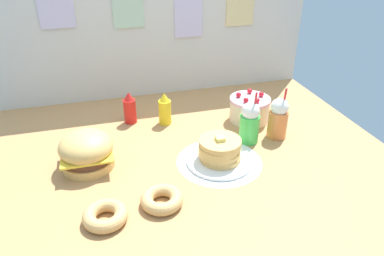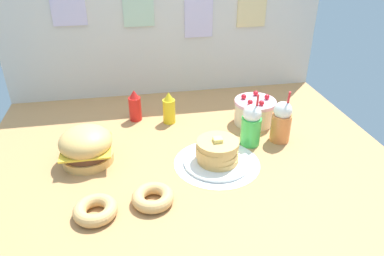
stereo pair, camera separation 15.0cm
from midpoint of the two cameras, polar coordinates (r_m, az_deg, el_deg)
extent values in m
cube|color=#B27F4C|center=(1.93, -2.27, -5.38)|extent=(2.21, 1.86, 0.02)
cube|color=beige|center=(2.58, -7.45, 14.91)|extent=(2.21, 0.03, 0.92)
cube|color=silver|center=(2.51, -22.33, 16.80)|extent=(0.22, 0.01, 0.22)
cube|color=#B2D1B2|center=(2.51, -11.85, 18.06)|extent=(0.20, 0.01, 0.25)
cube|color=silver|center=(2.59, -2.30, 16.83)|extent=(0.20, 0.01, 0.25)
cube|color=beige|center=(2.69, 5.94, 18.03)|extent=(0.21, 0.01, 0.22)
cylinder|color=white|center=(1.91, 2.07, -5.37)|extent=(0.45, 0.45, 0.00)
cylinder|color=#DBA859|center=(1.97, -18.13, -5.23)|extent=(0.27, 0.27, 0.05)
cylinder|color=#59331E|center=(1.94, -18.31, -4.23)|extent=(0.24, 0.24, 0.04)
cube|color=yellow|center=(1.93, -18.42, -3.66)|extent=(0.25, 0.25, 0.01)
ellipsoid|color=#E5B260|center=(1.92, -18.57, -2.85)|extent=(0.27, 0.27, 0.15)
cylinder|color=white|center=(1.91, 2.08, -5.13)|extent=(0.35, 0.35, 0.02)
cylinder|color=#E0AD5B|center=(1.90, 2.22, -4.59)|extent=(0.22, 0.22, 0.03)
cylinder|color=#E0AD5B|center=(1.88, 2.04, -3.82)|extent=(0.22, 0.22, 0.03)
cylinder|color=#E0AD5B|center=(1.86, 1.96, -3.15)|extent=(0.21, 0.21, 0.03)
cylinder|color=#E0AD5B|center=(1.85, 2.16, -2.31)|extent=(0.22, 0.22, 0.03)
cube|color=#F7E072|center=(1.84, 2.15, -1.72)|extent=(0.05, 0.05, 0.02)
cylinder|color=beige|center=(2.31, 7.19, 2.69)|extent=(0.25, 0.25, 0.13)
cylinder|color=#F2B2C6|center=(2.27, 7.31, 4.42)|extent=(0.26, 0.26, 0.02)
sphere|color=red|center=(2.29, 9.04, 5.24)|extent=(0.03, 0.03, 0.03)
sphere|color=red|center=(2.33, 7.26, 5.77)|extent=(0.03, 0.03, 0.03)
sphere|color=red|center=(2.27, 5.49, 5.21)|extent=(0.03, 0.03, 0.03)
sphere|color=red|center=(2.20, 6.58, 4.36)|extent=(0.03, 0.03, 0.03)
sphere|color=red|center=(2.20, 8.31, 4.30)|extent=(0.03, 0.03, 0.03)
cylinder|color=red|center=(2.31, -11.59, 2.59)|extent=(0.08, 0.08, 0.15)
cone|color=red|center=(2.26, -11.84, 4.91)|extent=(0.06, 0.06, 0.05)
cylinder|color=yellow|center=(2.26, -6.20, 2.47)|extent=(0.08, 0.08, 0.15)
cone|color=yellow|center=(2.22, -6.34, 4.83)|extent=(0.06, 0.06, 0.05)
cylinder|color=green|center=(2.07, 6.95, -0.14)|extent=(0.11, 0.11, 0.16)
sphere|color=white|center=(2.02, 7.14, 2.58)|extent=(0.10, 0.10, 0.10)
cylinder|color=red|center=(2.01, 7.79, 3.51)|extent=(0.01, 0.03, 0.16)
cylinder|color=orange|center=(2.14, 11.39, 0.58)|extent=(0.11, 0.11, 0.16)
sphere|color=white|center=(2.09, 11.69, 3.22)|extent=(0.10, 0.10, 0.10)
cylinder|color=red|center=(2.09, 12.33, 4.11)|extent=(0.01, 0.03, 0.16)
torus|color=tan|center=(1.62, -16.20, -13.21)|extent=(0.19, 0.19, 0.06)
torus|color=brown|center=(1.61, -16.22, -13.11)|extent=(0.18, 0.18, 0.05)
torus|color=tan|center=(1.64, -7.44, -11.18)|extent=(0.19, 0.19, 0.06)
torus|color=#F2E5C6|center=(1.64, -7.45, -11.07)|extent=(0.18, 0.18, 0.05)
camera|label=1|loc=(0.07, -92.17, -1.22)|focal=33.82mm
camera|label=2|loc=(0.07, 87.83, 1.22)|focal=33.82mm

